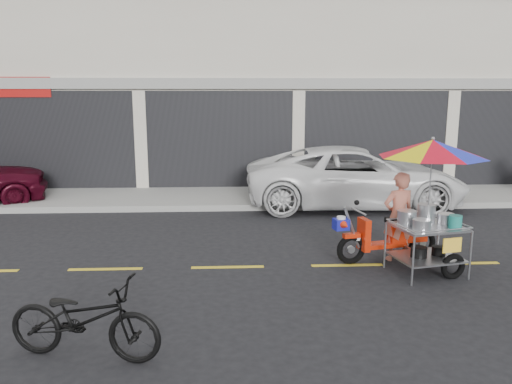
{
  "coord_description": "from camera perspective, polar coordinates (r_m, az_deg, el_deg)",
  "views": [
    {
      "loc": [
        -1.91,
        -7.87,
        2.83
      ],
      "look_at": [
        -1.5,
        0.6,
        1.15
      ],
      "focal_mm": 35.0,
      "sensor_mm": 36.0,
      "label": 1
    }
  ],
  "objects": [
    {
      "name": "ground",
      "position": [
        8.58,
        10.36,
        -8.25
      ],
      "size": [
        90.0,
        90.0,
        0.0
      ],
      "primitive_type": "plane",
      "color": "black"
    },
    {
      "name": "sidewalk",
      "position": [
        13.78,
        5.26,
        -0.36
      ],
      "size": [
        45.0,
        3.0,
        0.15
      ],
      "primitive_type": "cube",
      "color": "gray",
      "rests_on": "ground"
    },
    {
      "name": "shophouse_block",
      "position": [
        19.1,
        12.0,
        15.21
      ],
      "size": [
        36.0,
        8.11,
        10.4
      ],
      "color": "beige",
      "rests_on": "ground"
    },
    {
      "name": "centerline",
      "position": [
        8.58,
        10.36,
        -8.22
      ],
      "size": [
        42.0,
        0.1,
        0.01
      ],
      "primitive_type": "cube",
      "color": "gold",
      "rests_on": "ground"
    },
    {
      "name": "white_pickup",
      "position": [
        12.82,
        11.27,
        1.71
      ],
      "size": [
        5.57,
        2.75,
        1.52
      ],
      "primitive_type": "imported",
      "rotation": [
        0.0,
        0.0,
        1.53
      ],
      "color": "white",
      "rests_on": "ground"
    },
    {
      "name": "near_bicycle",
      "position": [
        5.82,
        -19.03,
        -13.54
      ],
      "size": [
        1.82,
        0.96,
        0.91
      ],
      "primitive_type": "imported",
      "rotation": [
        0.0,
        0.0,
        1.35
      ],
      "color": "black",
      "rests_on": "ground"
    },
    {
      "name": "food_vendor_rig",
      "position": [
        8.41,
        18.03,
        0.65
      ],
      "size": [
        2.44,
        1.99,
        2.18
      ],
      "rotation": [
        0.0,
        0.0,
        0.22
      ],
      "color": "black",
      "rests_on": "ground"
    }
  ]
}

